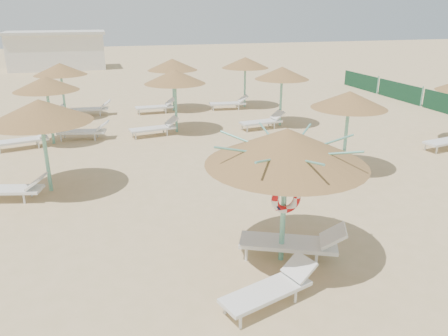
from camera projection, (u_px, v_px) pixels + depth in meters
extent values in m
plane|color=tan|center=(266.00, 256.00, 9.44)|extent=(120.00, 120.00, 0.00)
cylinder|color=#69B69F|center=(283.00, 208.00, 8.92)|extent=(0.11, 0.11, 2.41)
cone|color=brown|center=(287.00, 146.00, 8.47)|extent=(3.22, 3.22, 0.72)
cylinder|color=#69B69F|center=(286.00, 159.00, 8.56)|extent=(0.20, 0.20, 0.12)
cylinder|color=#69B69F|center=(321.00, 146.00, 8.69)|extent=(1.45, 0.04, 0.37)
cylinder|color=#69B69F|center=(299.00, 139.00, 9.10)|extent=(1.06, 1.06, 0.37)
cylinder|color=#69B69F|center=(272.00, 139.00, 9.15)|extent=(0.04, 1.45, 0.37)
cylinder|color=#69B69F|center=(252.00, 143.00, 8.82)|extent=(1.06, 1.06, 0.37)
cylinder|color=#69B69F|center=(251.00, 152.00, 8.29)|extent=(1.45, 0.04, 0.37)
cylinder|color=#69B69F|center=(272.00, 160.00, 7.88)|extent=(1.06, 1.06, 0.37)
cylinder|color=#69B69F|center=(304.00, 161.00, 7.82)|extent=(0.04, 1.45, 0.37)
cylinder|color=#69B69F|center=(324.00, 154.00, 8.16)|extent=(1.06, 1.06, 0.37)
torus|color=red|center=(286.00, 199.00, 8.74)|extent=(0.63, 0.15, 0.63)
cylinder|color=silver|center=(240.00, 322.00, 7.26)|extent=(0.05, 0.05, 0.26)
cylinder|color=silver|center=(225.00, 307.00, 7.62)|extent=(0.05, 0.05, 0.26)
cylinder|color=silver|center=(295.00, 296.00, 7.91)|extent=(0.05, 0.05, 0.26)
cylinder|color=silver|center=(279.00, 284.00, 8.27)|extent=(0.05, 0.05, 0.26)
cube|color=silver|center=(266.00, 292.00, 7.77)|extent=(1.83, 1.06, 0.07)
cube|color=silver|center=(299.00, 268.00, 8.10)|extent=(0.59, 0.66, 0.33)
cylinder|color=silver|center=(246.00, 254.00, 9.23)|extent=(0.06, 0.06, 0.30)
cylinder|color=silver|center=(249.00, 242.00, 9.73)|extent=(0.06, 0.06, 0.30)
cylinder|color=silver|center=(316.00, 260.00, 9.02)|extent=(0.06, 0.06, 0.30)
cylinder|color=silver|center=(315.00, 247.00, 9.52)|extent=(0.06, 0.06, 0.30)
cube|color=silver|center=(288.00, 243.00, 9.29)|extent=(2.14, 1.48, 0.09)
cube|color=silver|center=(333.00, 235.00, 9.07)|extent=(0.75, 0.81, 0.39)
cylinder|color=#69B69F|center=(46.00, 153.00, 12.48)|extent=(0.11, 0.11, 2.30)
cone|color=brown|center=(40.00, 111.00, 12.06)|extent=(2.84, 2.84, 0.64)
cylinder|color=#69B69F|center=(41.00, 119.00, 12.14)|extent=(0.20, 0.20, 0.12)
cylinder|color=silver|center=(24.00, 199.00, 11.95)|extent=(0.06, 0.06, 0.28)
cylinder|color=silver|center=(31.00, 192.00, 12.42)|extent=(0.06, 0.06, 0.28)
cube|color=silver|center=(7.00, 190.00, 12.11)|extent=(2.00, 1.09, 0.08)
cube|color=silver|center=(36.00, 181.00, 12.05)|extent=(0.62, 0.70, 0.36)
cylinder|color=#69B69F|center=(50.00, 115.00, 17.02)|extent=(0.11, 0.11, 2.30)
cone|color=brown|center=(46.00, 83.00, 16.60)|extent=(2.44, 2.44, 0.55)
cylinder|color=#69B69F|center=(47.00, 90.00, 16.68)|extent=(0.20, 0.20, 0.12)
cylinder|color=silver|center=(0.00, 150.00, 16.14)|extent=(0.06, 0.06, 0.28)
cylinder|color=silver|center=(39.00, 145.00, 16.75)|extent=(0.06, 0.06, 0.28)
cylinder|color=silver|center=(37.00, 142.00, 17.17)|extent=(0.06, 0.06, 0.28)
cube|color=silver|center=(22.00, 141.00, 16.65)|extent=(1.99, 1.02, 0.08)
cube|color=silver|center=(44.00, 132.00, 16.95)|extent=(0.60, 0.69, 0.36)
cylinder|color=silver|center=(61.00, 138.00, 17.64)|extent=(0.06, 0.06, 0.28)
cylinder|color=silver|center=(64.00, 135.00, 18.11)|extent=(0.06, 0.06, 0.28)
cylinder|color=silver|center=(95.00, 137.00, 17.73)|extent=(0.06, 0.06, 0.28)
cylinder|color=silver|center=(97.00, 134.00, 18.20)|extent=(0.06, 0.06, 0.28)
cube|color=silver|center=(82.00, 132.00, 17.87)|extent=(1.99, 1.02, 0.08)
cube|color=silver|center=(102.00, 126.00, 17.84)|extent=(0.60, 0.69, 0.36)
cylinder|color=#69B69F|center=(63.00, 95.00, 21.06)|extent=(0.11, 0.11, 2.30)
cone|color=brown|center=(60.00, 69.00, 20.64)|extent=(2.47, 2.47, 0.56)
cylinder|color=#69B69F|center=(61.00, 74.00, 20.72)|extent=(0.20, 0.20, 0.12)
cylinder|color=silver|center=(23.00, 121.00, 20.25)|extent=(0.06, 0.06, 0.28)
cylinder|color=silver|center=(23.00, 119.00, 20.68)|extent=(0.06, 0.06, 0.28)
cylinder|color=silver|center=(54.00, 119.00, 20.72)|extent=(0.06, 0.06, 0.28)
cylinder|color=silver|center=(53.00, 117.00, 21.16)|extent=(0.06, 0.06, 0.28)
cube|color=silver|center=(41.00, 115.00, 20.69)|extent=(1.95, 0.79, 0.08)
cube|color=silver|center=(59.00, 109.00, 20.90)|extent=(0.54, 0.64, 0.36)
cylinder|color=silver|center=(72.00, 114.00, 21.59)|extent=(0.06, 0.06, 0.28)
cylinder|color=silver|center=(73.00, 112.00, 22.05)|extent=(0.06, 0.06, 0.28)
cylinder|color=silver|center=(100.00, 113.00, 21.84)|extent=(0.06, 0.06, 0.28)
cylinder|color=silver|center=(101.00, 111.00, 22.30)|extent=(0.06, 0.06, 0.28)
cube|color=silver|center=(89.00, 109.00, 21.91)|extent=(1.95, 0.79, 0.08)
cube|color=silver|center=(106.00, 104.00, 21.98)|extent=(0.54, 0.64, 0.36)
cylinder|color=#69B69F|center=(176.00, 106.00, 18.70)|extent=(0.11, 0.11, 2.30)
cone|color=brown|center=(175.00, 77.00, 18.27)|extent=(2.59, 2.59, 0.58)
cylinder|color=#69B69F|center=(175.00, 82.00, 18.36)|extent=(0.20, 0.20, 0.12)
cylinder|color=silver|center=(136.00, 136.00, 17.85)|extent=(0.06, 0.06, 0.28)
cylinder|color=silver|center=(133.00, 133.00, 18.28)|extent=(0.06, 0.06, 0.28)
cylinder|color=silver|center=(167.00, 133.00, 18.39)|extent=(0.06, 0.06, 0.28)
cylinder|color=silver|center=(163.00, 130.00, 18.82)|extent=(0.06, 0.06, 0.28)
cube|color=silver|center=(153.00, 129.00, 18.32)|extent=(1.97, 0.90, 0.08)
cube|color=silver|center=(172.00, 121.00, 18.58)|extent=(0.57, 0.67, 0.36)
cylinder|color=#69B69F|center=(173.00, 89.00, 22.75)|extent=(0.11, 0.11, 2.30)
cone|color=brown|center=(172.00, 64.00, 22.33)|extent=(2.57, 2.57, 0.58)
cylinder|color=#69B69F|center=(173.00, 69.00, 22.41)|extent=(0.20, 0.20, 0.12)
cylinder|color=silver|center=(139.00, 113.00, 21.99)|extent=(0.06, 0.06, 0.28)
cylinder|color=silver|center=(138.00, 111.00, 22.44)|extent=(0.06, 0.06, 0.28)
cylinder|color=silver|center=(166.00, 111.00, 22.37)|extent=(0.06, 0.06, 0.28)
cylinder|color=silver|center=(164.00, 109.00, 22.82)|extent=(0.06, 0.06, 0.28)
cube|color=silver|center=(154.00, 107.00, 22.38)|extent=(1.91, 0.65, 0.08)
cube|color=silver|center=(170.00, 101.00, 22.54)|extent=(0.50, 0.61, 0.36)
cylinder|color=#69B69F|center=(346.00, 137.00, 14.04)|extent=(0.11, 0.11, 2.30)
cone|color=brown|center=(349.00, 100.00, 13.62)|extent=(2.37, 2.37, 0.53)
cylinder|color=#69B69F|center=(349.00, 107.00, 13.70)|extent=(0.20, 0.20, 0.12)
cylinder|color=silver|center=(302.00, 181.00, 13.19)|extent=(0.06, 0.06, 0.28)
cylinder|color=silver|center=(293.00, 176.00, 13.61)|extent=(0.06, 0.06, 0.28)
cylinder|color=silver|center=(338.00, 174.00, 13.74)|extent=(0.06, 0.06, 0.28)
cylinder|color=silver|center=(328.00, 169.00, 14.17)|extent=(0.06, 0.06, 0.28)
cube|color=silver|center=(319.00, 169.00, 13.67)|extent=(1.97, 0.91, 0.08)
cube|color=silver|center=(341.00, 158.00, 13.93)|extent=(0.57, 0.67, 0.36)
cylinder|color=#69B69F|center=(281.00, 100.00, 19.78)|extent=(0.11, 0.11, 2.30)
cone|color=brown|center=(282.00, 73.00, 19.36)|extent=(2.42, 2.42, 0.54)
cylinder|color=#69B69F|center=(282.00, 78.00, 19.44)|extent=(0.20, 0.20, 0.12)
cylinder|color=silver|center=(247.00, 129.00, 18.95)|extent=(0.06, 0.06, 0.28)
cylinder|color=silver|center=(242.00, 126.00, 19.38)|extent=(0.06, 0.06, 0.28)
cylinder|color=silver|center=(274.00, 126.00, 19.46)|extent=(0.06, 0.06, 0.28)
cylinder|color=silver|center=(269.00, 123.00, 19.89)|extent=(0.06, 0.06, 0.28)
cube|color=silver|center=(261.00, 122.00, 19.41)|extent=(1.96, 0.86, 0.08)
cube|color=silver|center=(278.00, 115.00, 19.65)|extent=(0.56, 0.66, 0.36)
cylinder|color=#69B69F|center=(245.00, 86.00, 23.61)|extent=(0.11, 0.11, 2.30)
cone|color=brown|center=(245.00, 62.00, 23.19)|extent=(2.51, 2.51, 0.57)
cylinder|color=#69B69F|center=(245.00, 67.00, 23.27)|extent=(0.20, 0.20, 0.12)
cylinder|color=silver|center=(213.00, 108.00, 22.94)|extent=(0.06, 0.06, 0.28)
cylinder|color=silver|center=(212.00, 106.00, 23.40)|extent=(0.06, 0.06, 0.28)
cylinder|color=silver|center=(239.00, 107.00, 23.16)|extent=(0.06, 0.06, 0.28)
cylinder|color=silver|center=(237.00, 106.00, 23.62)|extent=(0.06, 0.06, 0.28)
cube|color=silver|center=(228.00, 103.00, 23.24)|extent=(1.96, 0.84, 0.08)
cube|color=silver|center=(243.00, 98.00, 23.29)|extent=(0.55, 0.65, 0.36)
cylinder|color=silver|center=(437.00, 150.00, 16.09)|extent=(0.06, 0.06, 0.28)
cylinder|color=silver|center=(425.00, 147.00, 16.51)|extent=(0.06, 0.06, 0.28)
cube|color=silver|center=(446.00, 141.00, 16.57)|extent=(1.98, 0.93, 0.08)
cube|color=silver|center=(57.00, 52.00, 38.83)|extent=(8.00, 4.00, 3.00)
cube|color=beige|center=(55.00, 33.00, 38.27)|extent=(8.40, 4.40, 0.25)
cube|color=#1B5336|center=(399.00, 91.00, 25.64)|extent=(0.08, 3.80, 1.00)
cylinder|color=#69B69F|center=(422.00, 96.00, 23.91)|extent=(0.08, 0.08, 1.10)
cube|color=#1B5336|center=(361.00, 81.00, 29.24)|extent=(0.08, 3.80, 1.00)
cylinder|color=#69B69F|center=(378.00, 85.00, 27.52)|extent=(0.08, 0.08, 1.10)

